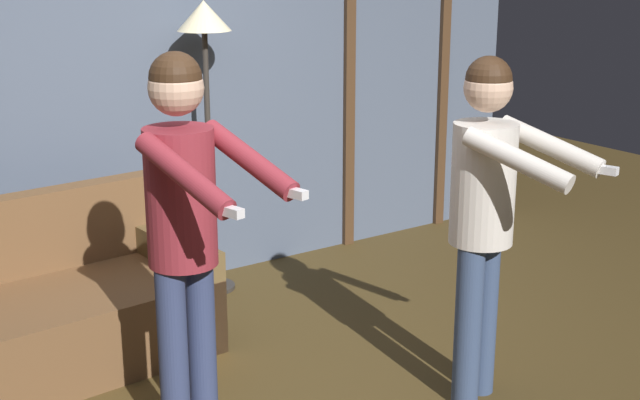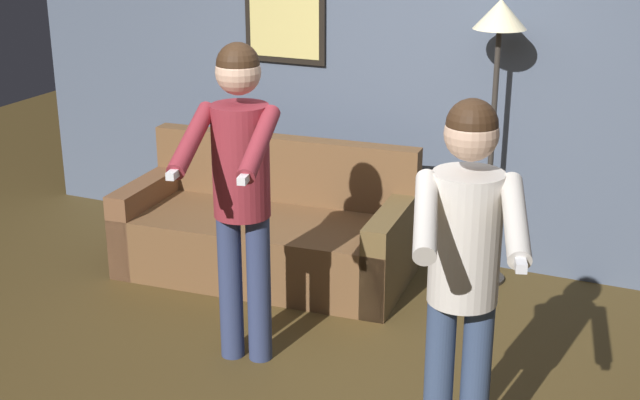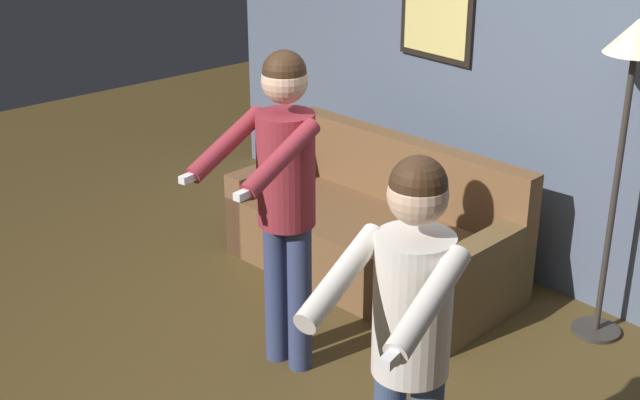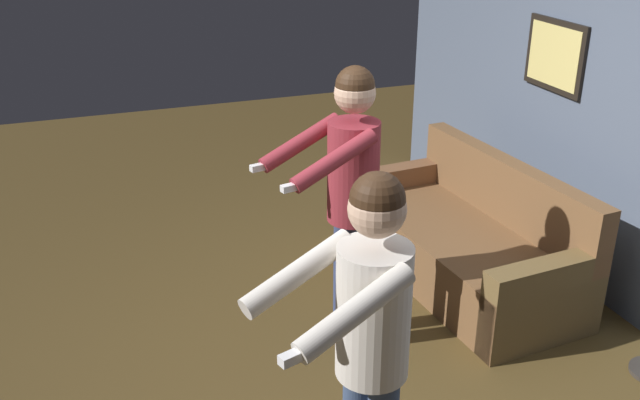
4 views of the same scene
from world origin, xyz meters
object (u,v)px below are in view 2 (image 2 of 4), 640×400
(couch, at_px, (268,234))
(torchiere_lamp, at_px, (498,51))
(person_standing_left, at_px, (240,175))
(person_standing_right, at_px, (465,256))

(couch, xyz_separation_m, torchiere_lamp, (1.36, 0.48, 1.25))
(torchiere_lamp, relative_size, person_standing_left, 1.05)
(person_standing_left, relative_size, person_standing_right, 1.04)
(couch, height_order, person_standing_left, person_standing_left)
(couch, bearing_deg, person_standing_left, -68.78)
(torchiere_lamp, xyz_separation_m, person_standing_left, (-0.94, -1.57, -0.46))
(couch, distance_m, person_standing_left, 1.41)
(torchiere_lamp, bearing_deg, couch, -160.46)
(torchiere_lamp, height_order, person_standing_left, torchiere_lamp)
(person_standing_left, height_order, person_standing_right, person_standing_left)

